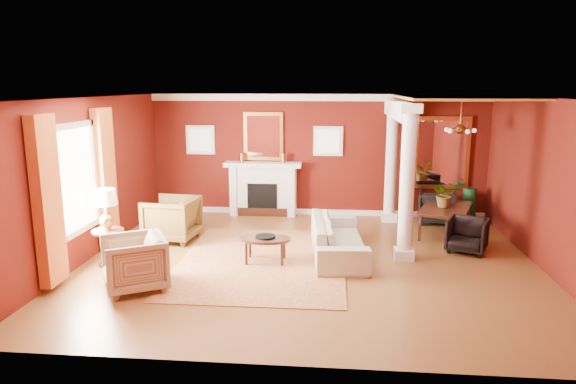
# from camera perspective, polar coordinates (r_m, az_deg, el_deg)

# --- Properties ---
(ground) EXTENTS (8.00, 8.00, 0.00)m
(ground) POSITION_cam_1_polar(r_m,az_deg,el_deg) (9.30, 2.40, -7.75)
(ground) COLOR brown
(ground) RESTS_ON ground
(room_shell) EXTENTS (8.04, 7.04, 2.92)m
(room_shell) POSITION_cam_1_polar(r_m,az_deg,el_deg) (8.83, 2.52, 4.68)
(room_shell) COLOR #54100B
(room_shell) RESTS_ON ground
(fireplace) EXTENTS (1.85, 0.42, 1.29)m
(fireplace) POSITION_cam_1_polar(r_m,az_deg,el_deg) (12.44, -2.78, 0.37)
(fireplace) COLOR white
(fireplace) RESTS_ON ground
(overmantel_mirror) EXTENTS (0.95, 0.07, 1.15)m
(overmantel_mirror) POSITION_cam_1_polar(r_m,az_deg,el_deg) (12.39, -2.75, 6.19)
(overmantel_mirror) COLOR gold
(overmantel_mirror) RESTS_ON fireplace
(flank_window_left) EXTENTS (0.70, 0.07, 0.70)m
(flank_window_left) POSITION_cam_1_polar(r_m,az_deg,el_deg) (12.71, -9.71, 5.73)
(flank_window_left) COLOR white
(flank_window_left) RESTS_ON room_shell
(flank_window_right) EXTENTS (0.70, 0.07, 0.70)m
(flank_window_right) POSITION_cam_1_polar(r_m,az_deg,el_deg) (12.29, 4.47, 5.66)
(flank_window_right) COLOR white
(flank_window_right) RESTS_ON room_shell
(left_window) EXTENTS (0.21, 2.55, 2.60)m
(left_window) POSITION_cam_1_polar(r_m,az_deg,el_deg) (9.38, -22.23, 0.55)
(left_window) COLOR white
(left_window) RESTS_ON room_shell
(column_front) EXTENTS (0.36, 0.36, 2.80)m
(column_front) POSITION_cam_1_polar(r_m,az_deg,el_deg) (9.30, 13.10, 1.06)
(column_front) COLOR white
(column_front) RESTS_ON ground
(column_back) EXTENTS (0.36, 0.36, 2.80)m
(column_back) POSITION_cam_1_polar(r_m,az_deg,el_deg) (11.94, 11.39, 3.48)
(column_back) COLOR white
(column_back) RESTS_ON ground
(header_beam) EXTENTS (0.30, 3.20, 0.32)m
(header_beam) POSITION_cam_1_polar(r_m,az_deg,el_deg) (10.74, 12.26, 8.93)
(header_beam) COLOR white
(header_beam) RESTS_ON column_front
(amber_ceiling) EXTENTS (2.30, 3.40, 0.04)m
(amber_ceiling) POSITION_cam_1_polar(r_m,az_deg,el_deg) (10.78, 18.59, 9.93)
(amber_ceiling) COLOR gold
(amber_ceiling) RESTS_ON room_shell
(dining_mirror) EXTENTS (1.30, 0.07, 1.70)m
(dining_mirror) POSITION_cam_1_polar(r_m,az_deg,el_deg) (12.55, 16.67, 4.18)
(dining_mirror) COLOR gold
(dining_mirror) RESTS_ON room_shell
(chandelier) EXTENTS (0.60, 0.62, 0.75)m
(chandelier) POSITION_cam_1_polar(r_m,az_deg,el_deg) (10.87, 18.57, 6.65)
(chandelier) COLOR #A97435
(chandelier) RESTS_ON room_shell
(crown_trim) EXTENTS (8.00, 0.08, 0.16)m
(crown_trim) POSITION_cam_1_polar(r_m,az_deg,el_deg) (12.22, 3.36, 10.43)
(crown_trim) COLOR white
(crown_trim) RESTS_ON room_shell
(base_trim) EXTENTS (8.00, 0.08, 0.12)m
(base_trim) POSITION_cam_1_polar(r_m,az_deg,el_deg) (12.60, 3.21, -2.22)
(base_trim) COLOR white
(base_trim) RESTS_ON ground
(rug) EXTENTS (2.97, 3.94, 0.02)m
(rug) POSITION_cam_1_polar(r_m,az_deg,el_deg) (9.33, -2.89, -7.65)
(rug) COLOR maroon
(rug) RESTS_ON ground
(sofa) EXTENTS (0.88, 2.40, 0.92)m
(sofa) POSITION_cam_1_polar(r_m,az_deg,el_deg) (9.53, 5.64, -4.41)
(sofa) COLOR beige
(sofa) RESTS_ON ground
(armchair_leopard) EXTENTS (1.00, 1.05, 0.98)m
(armchair_leopard) POSITION_cam_1_polar(r_m,az_deg,el_deg) (10.67, -12.81, -2.70)
(armchair_leopard) COLOR black
(armchair_leopard) RESTS_ON ground
(armchair_stripe) EXTENTS (1.18, 1.20, 0.93)m
(armchair_stripe) POSITION_cam_1_polar(r_m,az_deg,el_deg) (8.31, -16.74, -7.28)
(armchair_stripe) COLOR tan
(armchair_stripe) RESTS_ON ground
(coffee_table) EXTENTS (0.90, 0.90, 0.46)m
(coffee_table) POSITION_cam_1_polar(r_m,az_deg,el_deg) (9.16, -2.52, -5.36)
(coffee_table) COLOR black
(coffee_table) RESTS_ON ground
(coffee_book) EXTENTS (0.15, 0.02, 0.20)m
(coffee_book) POSITION_cam_1_polar(r_m,az_deg,el_deg) (9.09, -2.81, -4.52)
(coffee_book) COLOR black
(coffee_book) RESTS_ON coffee_table
(side_table) EXTENTS (0.55, 0.55, 1.36)m
(side_table) POSITION_cam_1_polar(r_m,az_deg,el_deg) (9.42, -19.51, -2.46)
(side_table) COLOR black
(side_table) RESTS_ON ground
(dining_table) EXTENTS (1.11, 1.76, 0.93)m
(dining_table) POSITION_cam_1_polar(r_m,az_deg,el_deg) (11.35, 17.25, -2.22)
(dining_table) COLOR black
(dining_table) RESTS_ON ground
(dining_chair_near) EXTENTS (0.89, 0.87, 0.71)m
(dining_chair_near) POSITION_cam_1_polar(r_m,az_deg,el_deg) (10.30, 19.28, -4.39)
(dining_chair_near) COLOR black
(dining_chair_near) RESTS_ON ground
(dining_chair_far) EXTENTS (0.92, 0.88, 0.83)m
(dining_chair_far) POSITION_cam_1_polar(r_m,az_deg,el_deg) (12.21, 16.17, -1.43)
(dining_chair_far) COLOR black
(dining_chair_far) RESTS_ON ground
(green_urn) EXTENTS (0.34, 0.34, 0.82)m
(green_urn) POSITION_cam_1_polar(r_m,az_deg,el_deg) (12.46, 19.44, -1.80)
(green_urn) COLOR #143F1E
(green_urn) RESTS_ON ground
(potted_plant) EXTENTS (0.67, 0.70, 0.43)m
(potted_plant) POSITION_cam_1_polar(r_m,az_deg,el_deg) (11.21, 17.10, 1.16)
(potted_plant) COLOR #26591E
(potted_plant) RESTS_ON dining_table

